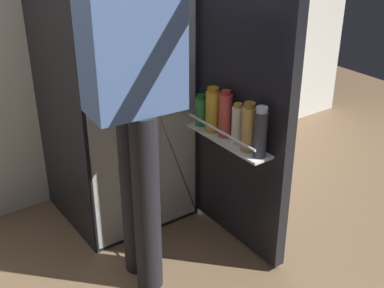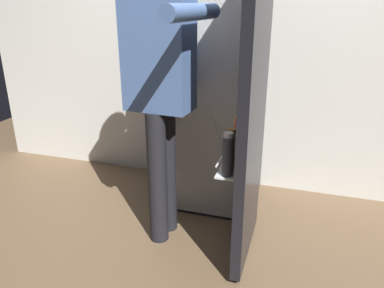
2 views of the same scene
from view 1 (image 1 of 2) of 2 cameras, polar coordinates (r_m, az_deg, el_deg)
ground_plane at (r=2.67m, az=-1.86°, el=-12.36°), size 6.33×6.33×0.00m
refrigerator at (r=2.65m, az=-7.77°, el=9.31°), size 0.70×1.26×1.81m
person at (r=2.05m, az=-6.30°, el=8.37°), size 0.53×0.74×1.73m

